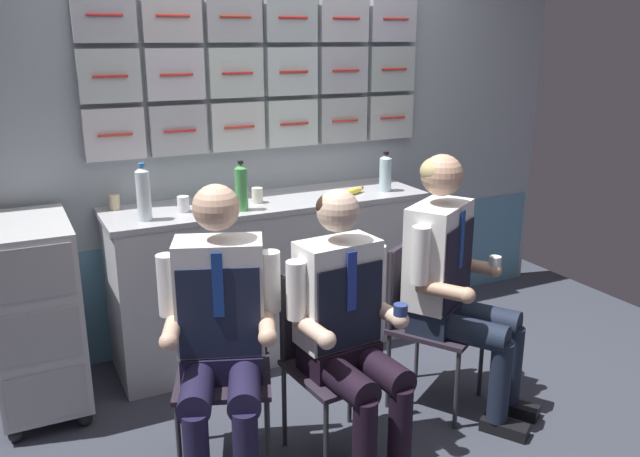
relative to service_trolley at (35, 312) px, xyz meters
The scene contains 17 objects.
ground 1.81m from the service_trolley, 34.83° to the right, with size 4.80×4.80×0.04m, color #343843.
galley_bulkhead 1.58m from the service_trolley, 15.20° to the left, with size 4.20×0.14×2.15m.
galley_counter 1.30m from the service_trolley, ahead, with size 1.85×0.53×0.92m.
service_trolley is the anchor object (origin of this frame).
folding_chair_left 1.05m from the service_trolley, 47.13° to the right, with size 0.52×0.52×0.83m.
crew_member_left 1.14m from the service_trolley, 54.37° to the right, with size 0.55×0.68×1.26m.
folding_chair_center 1.47m from the service_trolley, 38.78° to the right, with size 0.43×0.44×0.83m.
crew_member_center 1.59m from the service_trolley, 42.99° to the right, with size 0.48×0.61×1.22m.
folding_chair_near_trolley 1.91m from the service_trolley, 23.55° to the right, with size 0.55×0.55×0.83m.
crew_member_near_trolley 2.05m from the service_trolley, 26.03° to the right, with size 0.63×0.71×1.29m.
water_bottle_clear 1.20m from the service_trolley, ahead, with size 0.07×0.07×0.27m.
sparkling_bottle_green 0.78m from the service_trolley, ahead, with size 0.07×0.07×0.30m.
water_bottle_tall 2.07m from the service_trolley, ahead, with size 0.07×0.07×0.24m.
espresso_cup_small 0.70m from the service_trolley, 30.32° to the left, with size 0.06×0.06×0.08m.
coffee_cup_white 1.29m from the service_trolley, ahead, with size 0.06×0.06×0.09m.
coffee_cup_spare 0.90m from the service_trolley, ahead, with size 0.06×0.06×0.09m.
snack_banana 1.84m from the service_trolley, ahead, with size 0.17×0.10×0.04m.
Camera 1 is at (-1.48, -2.29, 1.82)m, focal length 36.72 mm.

